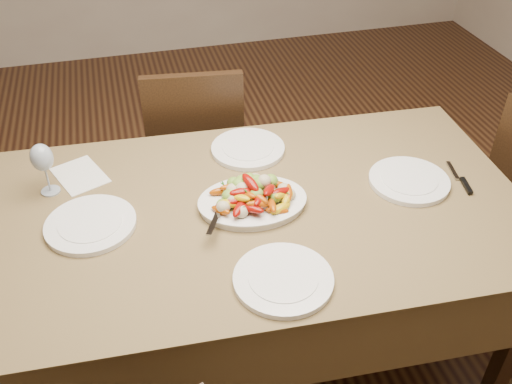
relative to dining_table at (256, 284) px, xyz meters
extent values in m
plane|color=#3B2212|center=(0.21, 0.11, -0.38)|extent=(6.00, 6.00, 0.00)
cube|color=brown|center=(0.00, 0.00, 0.00)|extent=(1.89, 1.14, 0.76)
ellipsoid|color=white|center=(-0.01, 0.01, 0.39)|extent=(0.37, 0.28, 0.02)
cylinder|color=white|center=(-0.54, 0.04, 0.39)|extent=(0.29, 0.29, 0.02)
cylinder|color=white|center=(0.56, -0.01, 0.39)|extent=(0.28, 0.28, 0.02)
cylinder|color=white|center=(0.06, 0.34, 0.39)|extent=(0.28, 0.28, 0.02)
cylinder|color=white|center=(-0.01, -0.35, 0.39)|extent=(0.29, 0.29, 0.02)
cube|color=silver|center=(-0.57, 0.33, 0.38)|extent=(0.22, 0.25, 0.00)
camera|label=1|loc=(-0.38, -1.44, 1.59)|focal=40.00mm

